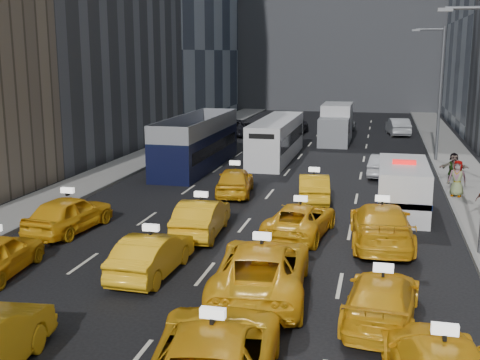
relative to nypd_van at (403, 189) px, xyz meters
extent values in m
cube|color=gray|center=(-17.17, 7.25, -1.05)|extent=(3.00, 90.00, 0.15)
cube|color=gray|center=(3.83, 7.25, -1.05)|extent=(3.00, 90.00, 0.15)
cube|color=slate|center=(-15.72, 7.25, -1.03)|extent=(0.15, 90.00, 0.18)
cube|color=slate|center=(2.38, 7.25, -1.03)|extent=(0.15, 90.00, 0.18)
cylinder|color=#595B60|center=(1.73, -5.75, 7.68)|extent=(1.80, 0.12, 0.12)
cube|color=slate|center=(0.83, -5.75, 7.63)|extent=(0.50, 0.22, 0.12)
cylinder|color=#595B60|center=(2.63, 14.25, 3.38)|extent=(0.20, 0.20, 9.00)
cylinder|color=#595B60|center=(1.73, 14.25, 7.68)|extent=(1.80, 0.12, 0.12)
cube|color=slate|center=(0.83, 14.25, 7.63)|extent=(0.50, 0.22, 0.12)
imported|color=#F1A914|center=(-4.43, -16.65, -0.29)|extent=(3.50, 6.28, 1.66)
imported|color=#F1A914|center=(-8.38, -10.20, -0.41)|extent=(1.64, 4.36, 1.42)
imported|color=#F1A914|center=(-4.48, -10.99, -0.30)|extent=(3.24, 6.14, 1.65)
imported|color=#F1A914|center=(-0.88, -12.15, -0.44)|extent=(2.32, 4.83, 1.36)
imported|color=#F1A914|center=(-13.55, -6.34, -0.35)|extent=(2.29, 4.71, 1.55)
imported|color=#F1A914|center=(-8.07, -5.51, -0.38)|extent=(1.87, 4.62, 1.49)
imported|color=#F1A914|center=(-4.14, -4.64, -0.46)|extent=(2.78, 5.00, 1.32)
imported|color=#F1A914|center=(-0.93, -5.16, -0.30)|extent=(2.67, 5.77, 1.63)
imported|color=#F1A914|center=(-8.42, 1.66, -0.38)|extent=(2.32, 4.56, 1.49)
imported|color=#F1A914|center=(-4.25, 1.31, -0.43)|extent=(2.01, 4.36, 1.39)
cube|color=silver|center=(0.00, 0.00, 0.03)|extent=(2.58, 5.90, 2.31)
cylinder|color=black|center=(-0.95, -1.98, -0.66)|extent=(0.28, 0.92, 0.92)
cylinder|color=black|center=(0.95, -1.98, -0.66)|extent=(0.28, 0.92, 0.92)
cylinder|color=black|center=(-0.95, 1.98, -0.66)|extent=(0.28, 0.92, 0.92)
cylinder|color=black|center=(0.95, 1.98, -0.66)|extent=(0.28, 0.92, 0.92)
cube|color=navy|center=(0.00, 0.00, -0.12)|extent=(2.62, 5.91, 0.26)
cube|color=red|center=(0.00, 0.00, 1.27)|extent=(1.07, 0.44, 0.17)
cube|color=black|center=(-12.62, 8.57, 0.52)|extent=(3.20, 11.39, 3.28)
cylinder|color=black|center=(-13.75, 3.84, -0.57)|extent=(0.28, 1.10, 1.10)
cylinder|color=black|center=(-11.49, 3.84, -0.57)|extent=(0.28, 1.10, 1.10)
cylinder|color=black|center=(-13.75, 13.30, -0.57)|extent=(0.28, 1.10, 1.10)
cylinder|color=black|center=(-11.49, 13.30, -0.57)|extent=(0.28, 1.10, 1.10)
cube|color=silver|center=(-8.16, 12.90, 0.29)|extent=(3.54, 11.08, 2.81)
cylinder|color=black|center=(-9.15, 8.36, -0.57)|extent=(0.28, 1.10, 1.10)
cylinder|color=black|center=(-7.18, 8.36, -0.57)|extent=(0.28, 1.10, 1.10)
cylinder|color=black|center=(-9.15, 17.45, -0.57)|extent=(0.28, 1.10, 1.10)
cylinder|color=black|center=(-7.18, 17.45, -0.57)|extent=(0.28, 1.10, 1.10)
cube|color=silver|center=(-4.73, 21.67, 0.45)|extent=(2.51, 6.92, 3.14)
cylinder|color=black|center=(-5.75, 19.14, -0.57)|extent=(0.28, 1.10, 1.10)
cylinder|color=black|center=(-3.70, 19.14, -0.57)|extent=(0.28, 1.10, 1.10)
cylinder|color=black|center=(-5.75, 24.20, -0.57)|extent=(0.28, 1.10, 1.10)
cylinder|color=black|center=(-3.70, 24.20, -0.57)|extent=(0.28, 1.10, 1.10)
imported|color=#B3B6BB|center=(-0.86, 8.44, -0.45)|extent=(1.88, 4.20, 1.34)
imported|color=black|center=(-13.55, 24.19, -0.41)|extent=(2.83, 5.30, 1.42)
imported|color=gray|center=(-4.74, 28.33, -0.33)|extent=(2.71, 5.63, 1.58)
imported|color=black|center=(-8.78, 26.17, -0.30)|extent=(2.19, 4.94, 1.65)
imported|color=#A5A8AD|center=(0.39, 27.65, -0.35)|extent=(2.27, 4.87, 1.55)
imported|color=gray|center=(2.77, 3.34, -0.05)|extent=(1.01, 0.75, 1.85)
imported|color=gray|center=(2.92, 6.57, -0.11)|extent=(1.63, 0.59, 1.72)
camera|label=1|loc=(-1.13, -28.14, 6.20)|focal=45.00mm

